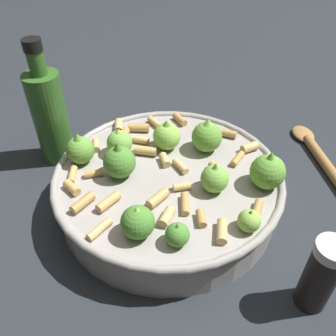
% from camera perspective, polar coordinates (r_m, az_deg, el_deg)
% --- Properties ---
extents(ground_plane, '(2.40, 2.40, 0.00)m').
position_cam_1_polar(ground_plane, '(0.52, 0.00, -5.62)').
color(ground_plane, '#23282D').
extents(cooking_pan, '(0.31, 0.31, 0.11)m').
position_cam_1_polar(cooking_pan, '(0.49, 0.03, -2.59)').
color(cooking_pan, '#9E9993').
rests_on(cooking_pan, ground).
extents(pepper_shaker, '(0.04, 0.04, 0.10)m').
position_cam_1_polar(pepper_shaker, '(0.42, 23.40, -15.62)').
color(pepper_shaker, black).
rests_on(pepper_shaker, ground).
extents(olive_oil_bottle, '(0.05, 0.05, 0.20)m').
position_cam_1_polar(olive_oil_bottle, '(0.59, -18.53, 8.13)').
color(olive_oil_bottle, '#336023').
rests_on(olive_oil_bottle, ground).
extents(wooden_spoon, '(0.11, 0.21, 0.02)m').
position_cam_1_polar(wooden_spoon, '(0.64, 23.36, 1.62)').
color(wooden_spoon, '#9E703D').
rests_on(wooden_spoon, ground).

